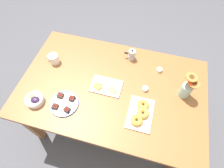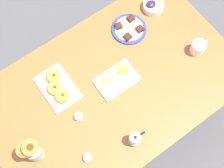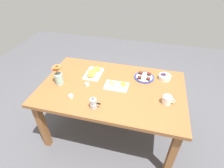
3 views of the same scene
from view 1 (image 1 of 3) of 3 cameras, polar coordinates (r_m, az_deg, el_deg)
ground_plane at (r=2.18m, az=0.00°, el=-10.88°), size 6.00×6.00×0.00m
dining_table at (r=1.58m, az=0.00°, el=-2.39°), size 1.60×1.00×0.74m
coffee_mug at (r=1.72m, az=-18.46°, el=7.85°), size 0.12×0.09×0.09m
grape_bowl at (r=1.55m, az=-23.93°, el=-4.72°), size 0.14×0.14×0.07m
cheese_platter at (r=1.50m, az=-2.03°, el=-0.71°), size 0.26×0.17×0.03m
croissant_platter at (r=1.39m, az=9.34°, el=-9.33°), size 0.19×0.28×0.05m
jam_cup_honey at (r=1.51m, az=10.75°, el=-1.52°), size 0.05×0.05×0.03m
jam_cup_berry at (r=1.65m, az=15.18°, el=4.47°), size 0.05×0.05×0.03m
dessert_plate at (r=1.47m, az=-15.37°, el=-6.09°), size 0.23×0.23×0.05m
flower_vase at (r=1.52m, az=23.12°, el=-1.56°), size 0.12×0.11×0.24m
moka_pot at (r=1.67m, az=6.45°, el=9.42°), size 0.11×0.07×0.12m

